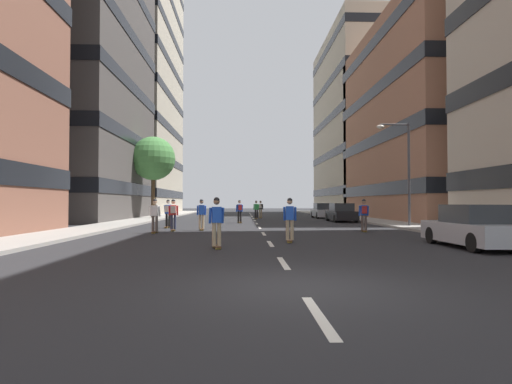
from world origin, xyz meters
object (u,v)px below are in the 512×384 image
at_px(skater_7, 173,213).
at_px(skater_8, 155,214).
at_px(street_tree_near, 153,159).
at_px(skater_4, 260,208).
at_px(skater_6, 290,218).
at_px(skater_9, 217,220).
at_px(skater_0, 168,212).
at_px(parked_car_far, 473,228).
at_px(skater_1, 240,210).
at_px(parked_car_near, 341,213).
at_px(skater_5, 202,213).
at_px(parked_car_mid, 323,211).
at_px(skater_2, 364,213).
at_px(streetlamp_right, 403,162).
at_px(skater_3, 256,209).

bearing_deg(skater_7, skater_8, -113.56).
distance_m(street_tree_near, skater_7, 18.36).
bearing_deg(skater_8, skater_4, 72.47).
height_order(skater_6, skater_9, same).
bearing_deg(skater_0, parked_car_far, -41.83).
bearing_deg(skater_7, skater_1, 67.31).
height_order(parked_car_near, skater_5, skater_5).
relative_size(skater_1, skater_4, 1.00).
distance_m(parked_car_mid, skater_1, 12.75).
bearing_deg(skater_2, streetlamp_right, 44.61).
relative_size(street_tree_near, skater_8, 4.41).
xyz_separation_m(skater_3, skater_9, (-2.23, -25.19, 0.00)).
bearing_deg(skater_4, skater_8, -107.53).
bearing_deg(skater_4, skater_2, -76.30).
distance_m(parked_car_near, skater_1, 8.60).
relative_size(street_tree_near, skater_2, 4.41).
relative_size(skater_2, skater_8, 1.00).
height_order(skater_3, skater_8, same).
bearing_deg(skater_9, skater_2, 45.84).
distance_m(skater_4, skater_7, 19.42).
bearing_deg(skater_5, skater_6, -59.28).
bearing_deg(parked_car_near, skater_6, -110.06).
height_order(skater_5, skater_7, same).
height_order(parked_car_far, skater_3, skater_3).
distance_m(parked_car_far, skater_1, 19.27).
relative_size(parked_car_mid, skater_8, 2.47).
bearing_deg(parked_car_near, skater_7, -138.54).
relative_size(skater_5, skater_9, 1.00).
xyz_separation_m(street_tree_near, skater_7, (4.84, -17.04, -4.83)).
distance_m(parked_car_near, skater_6, 18.25).
bearing_deg(parked_car_far, skater_3, 105.13).
bearing_deg(street_tree_near, skater_9, -73.12).
height_order(skater_8, skater_9, same).
relative_size(streetlamp_right, skater_5, 3.65).
xyz_separation_m(parked_car_near, parked_car_mid, (0.00, 7.68, 0.00)).
relative_size(parked_car_near, parked_car_mid, 1.00).
bearing_deg(skater_2, skater_3, 106.71).
distance_m(skater_4, skater_9, 27.34).
bearing_deg(skater_6, skater_0, 125.07).
relative_size(skater_0, skater_2, 1.00).
distance_m(streetlamp_right, skater_8, 15.61).
distance_m(streetlamp_right, skater_4, 18.27).
distance_m(parked_car_far, skater_6, 6.62).
relative_size(parked_car_far, skater_2, 2.47).
height_order(parked_car_far, skater_8, skater_8).
height_order(parked_car_near, skater_8, skater_8).
bearing_deg(skater_7, parked_car_near, 41.46).
bearing_deg(streetlamp_right, parked_car_far, -100.15).
bearing_deg(parked_car_far, streetlamp_right, 79.85).
relative_size(street_tree_near, skater_4, 4.41).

